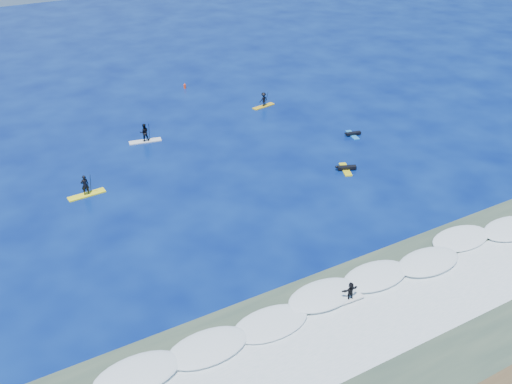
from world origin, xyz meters
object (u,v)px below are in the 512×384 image
wave_surfer (350,292)px  marker_buoy (185,86)px  sup_paddler_right (264,100)px  sup_paddler_left (86,188)px  sup_paddler_center (144,134)px  prone_paddler_near (346,168)px  prone_paddler_far (353,134)px

wave_surfer → marker_buoy: bearing=84.8°
sup_paddler_right → marker_buoy: sup_paddler_right is taller
sup_paddler_right → wave_surfer: sup_paddler_right is taller
sup_paddler_left → sup_paddler_right: size_ratio=1.12×
sup_paddler_center → wave_surfer: (3.18, -27.25, -0.04)m
sup_paddler_center → prone_paddler_near: bearing=-35.1°
sup_paddler_right → wave_surfer: size_ratio=1.48×
sup_paddler_center → marker_buoy: sup_paddler_center is taller
sup_paddler_right → prone_paddler_near: size_ratio=1.12×
sup_paddler_center → prone_paddler_far: bearing=-14.3°
sup_paddler_right → marker_buoy: size_ratio=3.92×
sup_paddler_left → sup_paddler_right: (21.42, 8.84, 0.06)m
sup_paddler_right → prone_paddler_near: bearing=-102.8°
sup_paddler_left → marker_buoy: 24.25m
sup_paddler_center → sup_paddler_right: bearing=18.9°
sup_paddler_left → prone_paddler_near: 21.64m
sup_paddler_left → prone_paddler_near: size_ratio=1.26×
sup_paddler_right → wave_surfer: (-10.81, -29.13, 0.03)m
prone_paddler_near → wave_surfer: wave_surfer is taller
sup_paddler_right → marker_buoy: bearing=110.0°
sup_paddler_center → prone_paddler_far: sup_paddler_center is taller
sup_paddler_right → prone_paddler_far: size_ratio=1.23×
sup_paddler_center → marker_buoy: bearing=62.7°
prone_paddler_far → wave_surfer: (-14.69, -18.71, 0.60)m
prone_paddler_far → sup_paddler_center: bearing=77.2°
wave_surfer → sup_paddler_center: bearing=99.8°
sup_paddler_center → prone_paddler_near: size_ratio=1.30×
marker_buoy → wave_surfer: bearing=-98.4°
sup_paddler_left → prone_paddler_far: 25.36m
sup_paddler_left → wave_surfer: size_ratio=1.65×
prone_paddler_far → marker_buoy: (-9.06, 19.58, 0.15)m
sup_paddler_left → wave_surfer: sup_paddler_left is taller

